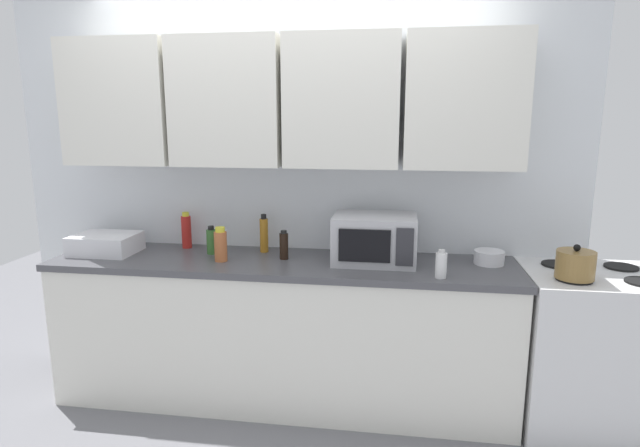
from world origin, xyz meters
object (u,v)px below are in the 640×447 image
at_px(stove_range, 590,350).
at_px(bottle_spice_jar, 221,245).
at_px(bottle_amber_vinegar, 264,234).
at_px(bottle_white_jar, 441,265).
at_px(bottle_red_sauce, 186,231).
at_px(dish_rack, 106,244).
at_px(bottle_green_oil, 212,241).
at_px(microwave, 375,239).
at_px(bowl_ceramic_small, 489,257).
at_px(kettle, 575,264).
at_px(bottle_soy_dark, 284,245).

xyz_separation_m(stove_range, bottle_spice_jar, (-2.12, -0.05, 0.55)).
relative_size(stove_range, bottle_amber_vinegar, 3.75).
bearing_deg(stove_range, bottle_white_jar, -166.99).
xyz_separation_m(stove_range, bottle_red_sauce, (-2.45, 0.22, 0.56)).
height_order(dish_rack, bottle_green_oil, bottle_green_oil).
height_order(bottle_red_sauce, bottle_white_jar, bottle_red_sauce).
bearing_deg(stove_range, microwave, 176.97).
distance_m(dish_rack, bowl_ceramic_small, 2.35).
xyz_separation_m(bottle_green_oil, bottle_spice_jar, (0.11, -0.15, 0.02)).
distance_m(kettle, bottle_white_jar, 0.69).
distance_m(dish_rack, bottle_soy_dark, 1.14).
bearing_deg(bowl_ceramic_small, dish_rack, -177.66).
bearing_deg(stove_range, bowl_ceramic_small, 168.30).
bearing_deg(bottle_amber_vinegar, bottle_green_oil, -163.22).
xyz_separation_m(bottle_green_oil, bottle_soy_dark, (0.47, -0.06, 0.00)).
distance_m(bottle_green_oil, bottle_spice_jar, 0.19).
bearing_deg(bottle_white_jar, bowl_ceramic_small, 46.41).
distance_m(bottle_green_oil, bottle_red_sauce, 0.25).
bearing_deg(bottle_red_sauce, bottle_spice_jar, -40.26).
bearing_deg(microwave, bowl_ceramic_small, 4.41).
relative_size(kettle, bottle_green_oil, 1.10).
distance_m(microwave, bottle_green_oil, 1.02).
bearing_deg(microwave, bottle_green_oil, 178.02).
bearing_deg(microwave, bottle_red_sauce, 172.62).
height_order(bottle_soy_dark, bowl_ceramic_small, bottle_soy_dark).
relative_size(microwave, bottle_red_sauce, 2.03).
distance_m(dish_rack, bottle_amber_vinegar, 1.00).
bearing_deg(bottle_white_jar, bottle_soy_dark, 164.99).
height_order(kettle, bottle_soy_dark, kettle).
bearing_deg(bottle_amber_vinegar, kettle, -10.78).
relative_size(microwave, bottle_spice_jar, 2.33).
xyz_separation_m(microwave, bottle_spice_jar, (-0.90, -0.12, -0.04)).
bearing_deg(bottle_green_oil, stove_range, -2.55).
relative_size(dish_rack, bottle_red_sauce, 1.61).
bearing_deg(bottle_white_jar, bottle_green_oil, 167.80).
distance_m(bottle_red_sauce, bottle_spice_jar, 0.43).
xyz_separation_m(bottle_red_sauce, bowl_ceramic_small, (1.89, -0.11, -0.07)).
bearing_deg(bottle_amber_vinegar, microwave, -10.46).
relative_size(stove_range, bottle_white_jar, 5.90).
bearing_deg(bowl_ceramic_small, bottle_soy_dark, -176.60).
bearing_deg(bottle_red_sauce, stove_range, -5.22).
xyz_separation_m(dish_rack, bottle_green_oil, (0.67, 0.08, 0.02)).
bearing_deg(bottle_soy_dark, stove_range, -1.44).
distance_m(bottle_spice_jar, bowl_ceramic_small, 1.57).
bearing_deg(bottle_red_sauce, microwave, -7.38).
bearing_deg(bottle_spice_jar, bottle_green_oil, 126.41).
distance_m(stove_range, bottle_green_oil, 2.30).
relative_size(stove_range, bottle_spice_jar, 4.42).
bearing_deg(dish_rack, bowl_ceramic_small, 2.34).
relative_size(bottle_green_oil, bottle_red_sauce, 0.75).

